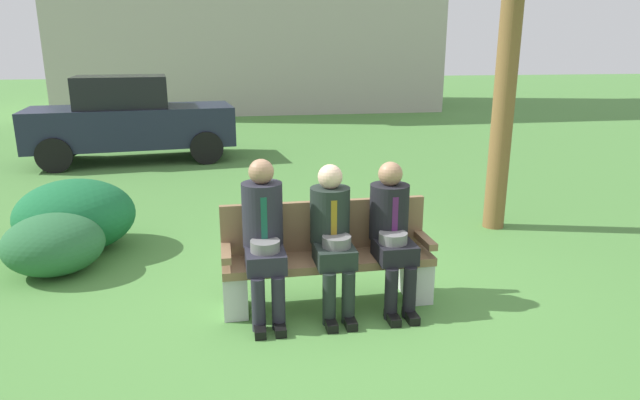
{
  "coord_description": "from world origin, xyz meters",
  "views": [
    {
      "loc": [
        -0.93,
        -4.39,
        2.19
      ],
      "look_at": [
        -0.06,
        0.35,
        0.85
      ],
      "focal_mm": 30.6,
      "sensor_mm": 36.0,
      "label": 1
    }
  ],
  "objects_px": {
    "seated_man_right": "(392,228)",
    "shrub_near_bench": "(54,244)",
    "seated_man_left": "(264,232)",
    "shrub_mid_lawn": "(62,234)",
    "shrub_far_lawn": "(75,216)",
    "park_bench": "(327,258)",
    "parked_car_near": "(130,119)",
    "seated_man_middle": "(332,232)"
  },
  "relations": [
    {
      "from": "park_bench",
      "to": "seated_man_middle",
      "type": "height_order",
      "value": "seated_man_middle"
    },
    {
      "from": "seated_man_right",
      "to": "seated_man_middle",
      "type": "bearing_deg",
      "value": -179.97
    },
    {
      "from": "seated_man_left",
      "to": "seated_man_right",
      "type": "height_order",
      "value": "seated_man_left"
    },
    {
      "from": "park_bench",
      "to": "parked_car_near",
      "type": "distance_m",
      "value": 7.47
    },
    {
      "from": "park_bench",
      "to": "seated_man_left",
      "type": "relative_size",
      "value": 1.38
    },
    {
      "from": "seated_man_right",
      "to": "parked_car_near",
      "type": "distance_m",
      "value": 7.79
    },
    {
      "from": "seated_man_left",
      "to": "seated_man_middle",
      "type": "xyz_separation_m",
      "value": [
        0.58,
        -0.01,
        -0.03
      ]
    },
    {
      "from": "shrub_far_lawn",
      "to": "seated_man_right",
      "type": "bearing_deg",
      "value": -32.34
    },
    {
      "from": "shrub_mid_lawn",
      "to": "shrub_far_lawn",
      "type": "height_order",
      "value": "shrub_far_lawn"
    },
    {
      "from": "seated_man_right",
      "to": "parked_car_near",
      "type": "relative_size",
      "value": 0.31
    },
    {
      "from": "shrub_mid_lawn",
      "to": "seated_man_middle",
      "type": "bearing_deg",
      "value": -31.91
    },
    {
      "from": "shrub_mid_lawn",
      "to": "seated_man_left",
      "type": "bearing_deg",
      "value": -38.56
    },
    {
      "from": "shrub_near_bench",
      "to": "parked_car_near",
      "type": "distance_m",
      "value": 5.88
    },
    {
      "from": "seated_man_middle",
      "to": "park_bench",
      "type": "bearing_deg",
      "value": 97.26
    },
    {
      "from": "seated_man_right",
      "to": "shrub_near_bench",
      "type": "distance_m",
      "value": 3.38
    },
    {
      "from": "park_bench",
      "to": "shrub_far_lawn",
      "type": "bearing_deg",
      "value": 144.39
    },
    {
      "from": "seated_man_right",
      "to": "parked_car_near",
      "type": "bearing_deg",
      "value": 113.94
    },
    {
      "from": "seated_man_right",
      "to": "shrub_far_lawn",
      "type": "relative_size",
      "value": 0.99
    },
    {
      "from": "shrub_near_bench",
      "to": "seated_man_middle",
      "type": "bearing_deg",
      "value": -26.1
    },
    {
      "from": "shrub_near_bench",
      "to": "parked_car_near",
      "type": "xyz_separation_m",
      "value": [
        -0.06,
        5.85,
        0.53
      ]
    },
    {
      "from": "seated_man_left",
      "to": "seated_man_middle",
      "type": "relative_size",
      "value": 1.05
    },
    {
      "from": "park_bench",
      "to": "seated_man_right",
      "type": "bearing_deg",
      "value": -13.97
    },
    {
      "from": "shrub_mid_lawn",
      "to": "parked_car_near",
      "type": "xyz_separation_m",
      "value": [
        -0.05,
        5.51,
        0.54
      ]
    },
    {
      "from": "park_bench",
      "to": "shrub_mid_lawn",
      "type": "relative_size",
      "value": 1.92
    },
    {
      "from": "shrub_far_lawn",
      "to": "seated_man_middle",
      "type": "bearing_deg",
      "value": -37.41
    },
    {
      "from": "seated_man_middle",
      "to": "seated_man_right",
      "type": "relative_size",
      "value": 1.0
    },
    {
      "from": "park_bench",
      "to": "seated_man_middle",
      "type": "bearing_deg",
      "value": -82.74
    },
    {
      "from": "shrub_far_lawn",
      "to": "shrub_near_bench",
      "type": "bearing_deg",
      "value": -95.4
    },
    {
      "from": "park_bench",
      "to": "seated_man_right",
      "type": "relative_size",
      "value": 1.44
    },
    {
      "from": "seated_man_right",
      "to": "seated_man_left",
      "type": "bearing_deg",
      "value": 179.66
    },
    {
      "from": "parked_car_near",
      "to": "shrub_mid_lawn",
      "type": "bearing_deg",
      "value": -89.51
    },
    {
      "from": "seated_man_middle",
      "to": "shrub_near_bench",
      "type": "distance_m",
      "value": 2.9
    },
    {
      "from": "seated_man_left",
      "to": "shrub_far_lawn",
      "type": "xyz_separation_m",
      "value": [
        -1.94,
        1.92,
        -0.34
      ]
    },
    {
      "from": "seated_man_left",
      "to": "shrub_near_bench",
      "type": "distance_m",
      "value": 2.41
    },
    {
      "from": "seated_man_left",
      "to": "parked_car_near",
      "type": "distance_m",
      "value": 7.41
    },
    {
      "from": "shrub_near_bench",
      "to": "shrub_mid_lawn",
      "type": "height_order",
      "value": "shrub_near_bench"
    },
    {
      "from": "seated_man_left",
      "to": "shrub_near_bench",
      "type": "xyz_separation_m",
      "value": [
        -2.01,
        1.26,
        -0.43
      ]
    },
    {
      "from": "parked_car_near",
      "to": "seated_man_middle",
      "type": "bearing_deg",
      "value": -69.67
    },
    {
      "from": "seated_man_right",
      "to": "shrub_far_lawn",
      "type": "distance_m",
      "value": 3.61
    },
    {
      "from": "seated_man_right",
      "to": "shrub_mid_lawn",
      "type": "bearing_deg",
      "value": 152.61
    },
    {
      "from": "shrub_far_lawn",
      "to": "parked_car_near",
      "type": "distance_m",
      "value": 5.21
    },
    {
      "from": "seated_man_middle",
      "to": "seated_man_right",
      "type": "xyz_separation_m",
      "value": [
        0.52,
        0.0,
        0.0
      ]
    }
  ]
}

